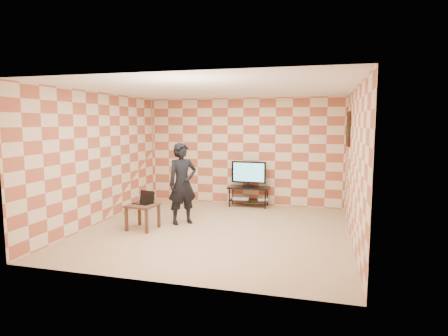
{
  "coord_description": "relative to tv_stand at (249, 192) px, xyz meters",
  "views": [
    {
      "loc": [
        1.97,
        -6.81,
        2.08
      ],
      "look_at": [
        0.0,
        0.6,
        1.15
      ],
      "focal_mm": 30.0,
      "sensor_mm": 36.0,
      "label": 1
    }
  ],
  "objects": [
    {
      "name": "wall_back",
      "position": [
        -0.21,
        0.29,
        0.98
      ],
      "size": [
        5.0,
        0.02,
        2.7
      ],
      "primitive_type": "cube",
      "color": "beige",
      "rests_on": "ground"
    },
    {
      "name": "wall_front",
      "position": [
        -0.21,
        -4.71,
        0.98
      ],
      "size": [
        5.0,
        0.02,
        2.7
      ],
      "primitive_type": "cube",
      "color": "beige",
      "rests_on": "ground"
    },
    {
      "name": "dvd_player",
      "position": [
        -0.2,
        0.02,
        -0.16
      ],
      "size": [
        0.43,
        0.34,
        0.07
      ],
      "primitive_type": "cube",
      "rotation": [
        0.0,
        0.0,
        0.14
      ],
      "color": "#B8B8BB",
      "rests_on": "tv_stand"
    },
    {
      "name": "person",
      "position": [
        -1.01,
        -1.91,
        0.47
      ],
      "size": [
        0.72,
        0.71,
        1.67
      ],
      "primitive_type": "imported",
      "rotation": [
        0.0,
        0.0,
        0.75
      ],
      "color": "black",
      "rests_on": "floor"
    },
    {
      "name": "game_console",
      "position": [
        0.36,
        0.02,
        -0.17
      ],
      "size": [
        0.28,
        0.23,
        0.06
      ],
      "primitive_type": "cube",
      "rotation": [
        0.0,
        0.0,
        0.22
      ],
      "color": "silver",
      "rests_on": "tv_stand"
    },
    {
      "name": "floor",
      "position": [
        -0.21,
        -2.21,
        -0.37
      ],
      "size": [
        5.0,
        5.0,
        0.0
      ],
      "primitive_type": "plane",
      "color": "tan",
      "rests_on": "ground"
    },
    {
      "name": "tv",
      "position": [
        0.0,
        -0.0,
        0.48
      ],
      "size": [
        0.87,
        0.18,
        0.63
      ],
      "color": "black",
      "rests_on": "tv_stand"
    },
    {
      "name": "wall_art",
      "position": [
        2.26,
        -0.66,
        1.58
      ],
      "size": [
        0.04,
        0.72,
        0.72
      ],
      "color": "black",
      "rests_on": "wall_right"
    },
    {
      "name": "wall_right",
      "position": [
        2.29,
        -2.21,
        0.98
      ],
      "size": [
        0.02,
        5.0,
        2.7
      ],
      "primitive_type": "cube",
      "color": "beige",
      "rests_on": "ground"
    },
    {
      "name": "wall_left",
      "position": [
        -2.71,
        -2.21,
        0.98
      ],
      "size": [
        0.02,
        5.0,
        2.7
      ],
      "primitive_type": "cube",
      "color": "beige",
      "rests_on": "ground"
    },
    {
      "name": "tv_stand",
      "position": [
        0.0,
        0.0,
        0.0
      ],
      "size": [
        1.02,
        0.46,
        0.5
      ],
      "color": "black",
      "rests_on": "floor"
    },
    {
      "name": "side_table",
      "position": [
        -1.61,
        -2.51,
        0.05
      ],
      "size": [
        0.59,
        0.59,
        0.5
      ],
      "color": "#3A241A",
      "rests_on": "floor"
    },
    {
      "name": "laptop",
      "position": [
        -1.62,
        -2.41,
        0.19
      ],
      "size": [
        0.41,
        0.35,
        0.24
      ],
      "color": "black",
      "rests_on": "side_table"
    },
    {
      "name": "ceiling",
      "position": [
        -0.21,
        -2.21,
        2.33
      ],
      "size": [
        5.0,
        5.0,
        0.02
      ],
      "primitive_type": "cube",
      "color": "white",
      "rests_on": "wall_back"
    }
  ]
}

